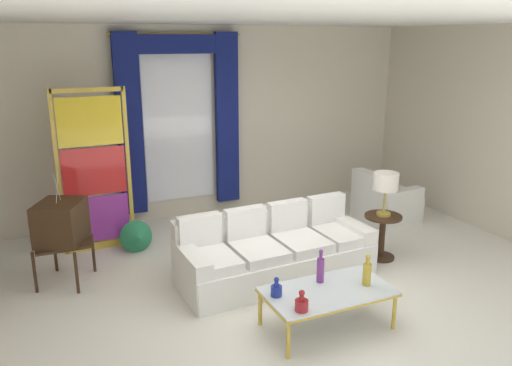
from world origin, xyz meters
TOP-DOWN VIEW (x-y plane):
  - ground_plane at (0.00, 0.00)m, footprint 16.00×16.00m
  - wall_rear at (0.00, 3.06)m, footprint 8.00×0.12m
  - wall_right at (3.66, 0.60)m, footprint 0.12×7.00m
  - ceiling_slab at (0.00, 0.80)m, footprint 8.00×7.60m
  - curtained_window at (-0.39, 2.89)m, footprint 2.00×0.17m
  - couch_white_long at (0.01, 0.41)m, footprint 2.37×1.02m
  - coffee_table at (-0.00, -0.85)m, footprint 1.26×0.69m
  - bottle_blue_decanter at (-0.43, -1.10)m, footprint 0.12×0.12m
  - bottle_crystal_tall at (0.41, -0.92)m, footprint 0.08×0.08m
  - bottle_amber_squat at (-0.52, -0.75)m, footprint 0.11×0.11m
  - bottle_ruby_flask at (0.02, -0.67)m, footprint 0.08×0.08m
  - vintage_tv at (-2.31, 1.26)m, footprint 0.71×0.75m
  - armchair_white at (2.48, 1.46)m, footprint 0.88×0.88m
  - stained_glass_divider at (-1.80, 2.13)m, footprint 0.95×0.05m
  - peacock_figurine at (-1.36, 1.74)m, footprint 0.44×0.60m
  - round_side_table at (1.54, 0.29)m, footprint 0.48×0.48m
  - table_lamp_brass at (1.54, 0.29)m, footprint 0.32×0.32m

SIDE VIEW (x-z plane):
  - ground_plane at x=0.00m, z-range 0.00..0.00m
  - peacock_figurine at x=-1.36m, z-range -0.03..0.47m
  - armchair_white at x=2.48m, z-range -0.11..0.69m
  - couch_white_long at x=0.01m, z-range -0.12..0.74m
  - round_side_table at x=1.54m, z-range 0.06..0.65m
  - coffee_table at x=0.00m, z-range 0.17..0.58m
  - bottle_amber_squat at x=-0.52m, z-range 0.38..0.57m
  - bottle_blue_decanter at x=-0.43m, z-range 0.37..0.58m
  - bottle_crystal_tall at x=0.41m, z-range 0.38..0.71m
  - bottle_ruby_flask at x=0.02m, z-range 0.38..0.73m
  - vintage_tv at x=-2.31m, z-range 0.06..1.40m
  - table_lamp_brass at x=1.54m, z-range 0.74..1.31m
  - stained_glass_divider at x=-1.80m, z-range -0.04..2.16m
  - wall_rear at x=0.00m, z-range 0.00..3.00m
  - wall_right at x=3.66m, z-range 0.00..3.00m
  - curtained_window at x=-0.39m, z-range 0.39..3.09m
  - ceiling_slab at x=0.00m, z-range 3.00..3.04m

